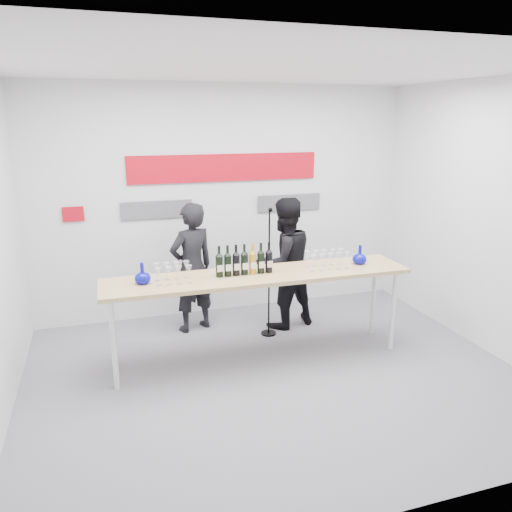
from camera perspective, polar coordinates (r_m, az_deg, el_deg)
The scene contains 12 objects.
ground at distance 5.31m, azimuth 2.22°, elevation -13.50°, with size 5.00×5.00×0.00m, color slate.
back_wall at distance 6.64m, azimuth -3.55°, elevation 6.20°, with size 5.00×0.04×3.00m, color silver.
signage at distance 6.56m, azimuth -4.01°, elevation 8.77°, with size 3.38×0.02×0.79m.
tasting_table at distance 5.30m, azimuth 0.33°, elevation -2.81°, with size 3.28×0.70×0.98m.
wine_bottles at distance 5.21m, azimuth -1.33°, elevation -0.39°, with size 0.62×0.08×0.33m.
decanter_left at distance 5.07m, azimuth -12.87°, elevation -1.92°, with size 0.16×0.16×0.21m, color #080C96, non-canonical shape.
decanter_right at distance 5.73m, azimuth 11.77°, elevation 0.17°, with size 0.16×0.16×0.21m, color #080C96, non-canonical shape.
glasses_left at distance 5.06m, azimuth -9.48°, elevation -1.93°, with size 0.37×0.23×0.18m.
glasses_right at distance 5.52m, azimuth 8.10°, elevation -0.41°, with size 0.47×0.23×0.18m.
presenter_left at distance 6.14m, azimuth -7.32°, elevation -1.35°, with size 0.59×0.39×1.61m, color black.
presenter_right at distance 6.22m, azimuth 3.22°, elevation -0.84°, with size 0.80×0.62×1.65m, color black.
mic_stand at distance 6.04m, azimuth 1.49°, elevation -4.74°, with size 0.18×0.18×1.58m.
Camera 1 is at (-1.60, -4.36, 2.57)m, focal length 35.00 mm.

